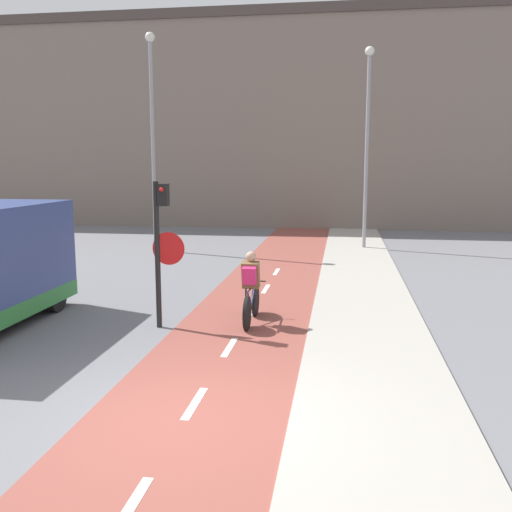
% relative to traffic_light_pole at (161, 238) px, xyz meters
% --- Properties ---
extents(ground_plane, '(120.00, 120.00, 0.00)m').
position_rel_traffic_light_pole_xyz_m(ground_plane, '(1.62, -4.14, -1.87)').
color(ground_plane, slate).
extents(bike_lane, '(2.72, 60.00, 0.02)m').
position_rel_traffic_light_pole_xyz_m(bike_lane, '(1.62, -4.14, -1.86)').
color(bike_lane, brown).
rests_on(bike_lane, ground_plane).
extents(sidewalk_strip, '(2.40, 60.00, 0.05)m').
position_rel_traffic_light_pole_xyz_m(sidewalk_strip, '(4.18, -4.14, -1.84)').
color(sidewalk_strip, '#A8A399').
rests_on(sidewalk_strip, ground_plane).
extents(building_row_background, '(60.00, 5.20, 11.17)m').
position_rel_traffic_light_pole_xyz_m(building_row_background, '(1.62, 21.10, 3.73)').
color(building_row_background, slate).
rests_on(building_row_background, ground_plane).
extents(traffic_light_pole, '(0.67, 0.25, 3.01)m').
position_rel_traffic_light_pole_xyz_m(traffic_light_pole, '(0.00, 0.00, 0.00)').
color(traffic_light_pole, black).
rests_on(traffic_light_pole, ground_plane).
extents(street_lamp_far, '(0.36, 0.36, 8.15)m').
position_rel_traffic_light_pole_xyz_m(street_lamp_far, '(-3.57, 10.21, 3.00)').
color(street_lamp_far, gray).
rests_on(street_lamp_far, ground_plane).
extents(street_lamp_sidewalk, '(0.36, 0.36, 7.76)m').
position_rel_traffic_light_pole_xyz_m(street_lamp_sidewalk, '(4.50, 11.98, 2.79)').
color(street_lamp_sidewalk, gray).
rests_on(street_lamp_sidewalk, ground_plane).
extents(cyclist_near, '(0.46, 1.84, 1.55)m').
position_rel_traffic_light_pole_xyz_m(cyclist_near, '(1.75, 0.54, -1.14)').
color(cyclist_near, black).
rests_on(cyclist_near, ground_plane).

